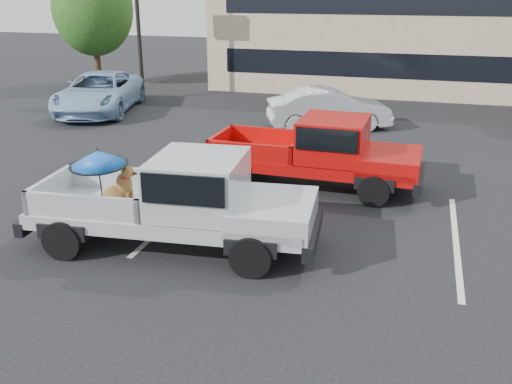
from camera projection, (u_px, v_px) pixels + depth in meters
The scene contains 9 objects.
ground at pixel (289, 267), 10.50m from camera, with size 90.00×90.00×0.00m, color black.
stripe_left at pixel (181, 211), 13.09m from camera, with size 0.12×5.00×0.01m, color silver.
stripe_right at pixel (456, 242), 11.52m from camera, with size 0.12×5.00×0.01m, color silver.
motel_building at pixel (427, 21), 27.81m from camera, with size 20.40×8.40×6.30m.
tree_left at pixel (93, 9), 28.21m from camera, with size 3.96×3.96×6.02m.
silver_pickup at pixel (187, 197), 10.92m from camera, with size 5.84×2.49×2.06m.
red_pickup at pixel (326, 150), 14.23m from camera, with size 5.56×2.17×1.82m.
silver_sedan at pixel (329, 109), 20.31m from camera, with size 1.52×4.35×1.43m, color silver.
blue_suv at pixel (99, 93), 22.97m from camera, with size 2.61×5.65×1.57m, color #8BACCF.
Camera 1 is at (2.03, -9.18, 4.90)m, focal length 40.00 mm.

